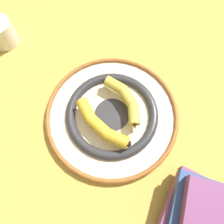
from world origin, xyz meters
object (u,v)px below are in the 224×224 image
object	(u,v)px
banana_a	(126,100)
book_stack	(211,220)
banana_b	(99,124)
decorative_bowl	(112,115)
coffee_mug	(0,32)

from	to	relation	value
banana_a	book_stack	size ratio (longest dim) A/B	0.74
book_stack	banana_b	bearing A→B (deg)	162.62
decorative_bowl	book_stack	xyz separation A→B (m)	(0.33, -0.08, 0.05)
decorative_bowl	banana_b	world-z (taller)	banana_b
decorative_bowl	coffee_mug	xyz separation A→B (m)	(-0.45, 0.00, 0.03)
banana_a	decorative_bowl	bearing A→B (deg)	99.04
decorative_bowl	book_stack	size ratio (longest dim) A/B	1.69
banana_a	banana_b	distance (m)	0.10
banana_b	book_stack	size ratio (longest dim) A/B	0.89
coffee_mug	decorative_bowl	bearing A→B (deg)	-175.31
banana_a	banana_b	world-z (taller)	banana_b
banana_a	banana_b	xyz separation A→B (m)	(-0.02, -0.10, 0.00)
book_stack	coffee_mug	distance (m)	0.79
decorative_bowl	book_stack	distance (m)	0.35
banana_b	book_stack	bearing A→B (deg)	1.54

